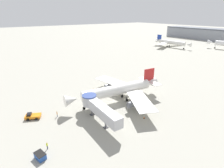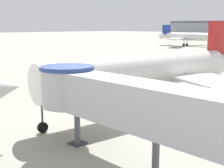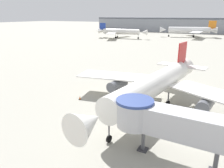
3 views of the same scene
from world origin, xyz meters
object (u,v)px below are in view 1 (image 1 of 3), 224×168
at_px(main_airplane, 119,90).
at_px(pushback_tug_orange, 33,116).
at_px(ground_crew_marshaller, 57,114).
at_px(background_jet_blue_tail, 171,42).
at_px(traffic_cone_port_wing, 93,89).
at_px(jet_bridge, 98,107).
at_px(service_container_blue, 40,156).
at_px(ground_crew_wing_walker, 47,145).
at_px(traffic_cone_starboard_wing, 144,117).

distance_m(main_airplane, pushback_tug_orange, 27.06).
height_order(pushback_tug_orange, ground_crew_marshaller, ground_crew_marshaller).
bearing_deg(main_airplane, background_jet_blue_tail, 126.42).
relative_size(pushback_tug_orange, traffic_cone_port_wing, 6.64).
xyz_separation_m(pushback_tug_orange, ground_crew_marshaller, (3.26, 5.83, 0.24)).
bearing_deg(traffic_cone_port_wing, jet_bridge, -26.78).
relative_size(main_airplane, service_container_blue, 11.84).
xyz_separation_m(jet_bridge, service_container_blue, (4.40, -16.61, -3.57)).
xyz_separation_m(main_airplane, ground_crew_marshaller, (-2.60, -20.39, -3.02)).
distance_m(jet_bridge, ground_crew_wing_walker, 15.20).
bearing_deg(service_container_blue, traffic_cone_port_wing, 131.85).
distance_m(jet_bridge, traffic_cone_starboard_wing, 13.34).
bearing_deg(traffic_cone_starboard_wing, ground_crew_marshaller, -128.10).
bearing_deg(pushback_tug_orange, main_airplane, 104.58).
distance_m(pushback_tug_orange, ground_crew_wing_walker, 14.55).
bearing_deg(traffic_cone_port_wing, pushback_tug_orange, -73.26).
bearing_deg(background_jet_blue_tail, service_container_blue, -157.30).
distance_m(traffic_cone_port_wing, ground_crew_marshaller, 20.83).
height_order(service_container_blue, traffic_cone_starboard_wing, service_container_blue).
relative_size(service_container_blue, traffic_cone_port_wing, 4.00).
bearing_deg(traffic_cone_starboard_wing, main_airplane, 175.36).
relative_size(traffic_cone_starboard_wing, ground_crew_wing_walker, 0.43).
xyz_separation_m(ground_crew_marshaller, background_jet_blue_tail, (-50.49, 119.52, 3.19)).
bearing_deg(service_container_blue, jet_bridge, 104.83).
bearing_deg(service_container_blue, traffic_cone_starboard_wing, 85.69).
height_order(jet_bridge, service_container_blue, jet_bridge).
height_order(ground_crew_wing_walker, background_jet_blue_tail, background_jet_blue_tail).
distance_m(main_airplane, ground_crew_marshaller, 20.78).
bearing_deg(traffic_cone_port_wing, traffic_cone_starboard_wing, 3.01).
xyz_separation_m(jet_bridge, ground_crew_marshaller, (-8.71, -8.36, -3.22)).
bearing_deg(jet_bridge, service_container_blue, -73.33).
bearing_deg(traffic_cone_starboard_wing, ground_crew_wing_walker, -98.65).
relative_size(traffic_cone_port_wing, ground_crew_marshaller, 0.41).
height_order(jet_bridge, ground_crew_marshaller, jet_bridge).
bearing_deg(main_airplane, jet_bridge, -54.83).
bearing_deg(traffic_cone_starboard_wing, pushback_tug_orange, -126.20).
height_order(pushback_tug_orange, ground_crew_wing_walker, ground_crew_wing_walker).
bearing_deg(pushback_tug_orange, ground_crew_marshaller, 87.98).
height_order(pushback_tug_orange, traffic_cone_port_wing, pushback_tug_orange).
height_order(jet_bridge, traffic_cone_port_wing, jet_bridge).
bearing_deg(traffic_cone_port_wing, ground_crew_marshaller, -59.94).
bearing_deg(background_jet_blue_tail, jet_bridge, -155.73).
relative_size(service_container_blue, traffic_cone_starboard_wing, 3.70).
xyz_separation_m(pushback_tug_orange, traffic_cone_starboard_wing, (18.44, 25.19, -0.40)).
xyz_separation_m(traffic_cone_port_wing, ground_crew_marshaller, (10.43, -18.02, 0.66)).
height_order(main_airplane, background_jet_blue_tail, main_airplane).
relative_size(main_airplane, jet_bridge, 2.02).
bearing_deg(jet_bridge, traffic_cone_port_wing, 155.06).
bearing_deg(service_container_blue, main_airplane, 110.14).
relative_size(traffic_cone_starboard_wing, traffic_cone_port_wing, 1.08).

